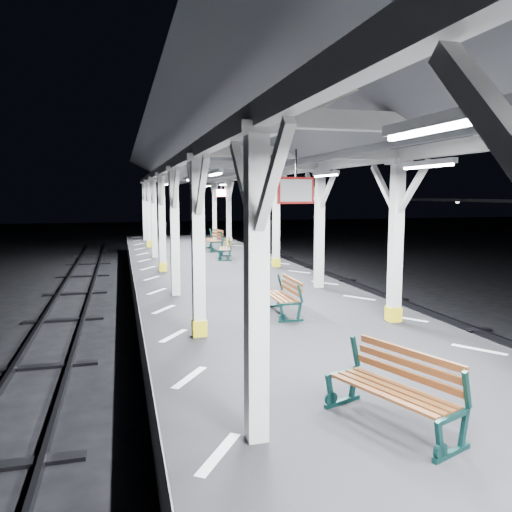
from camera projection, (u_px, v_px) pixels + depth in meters
name	position (u px, v px, depth m)	size (l,w,h in m)	color
ground	(345.00, 423.00, 7.92)	(120.00, 120.00, 0.00)	black
platform	(345.00, 393.00, 7.85)	(6.00, 50.00, 1.00)	black
hazard_stripes_left	(190.00, 377.00, 7.15)	(1.00, 48.00, 0.01)	silver
hazard_stripes_right	(479.00, 350.00, 8.43)	(1.00, 48.00, 0.01)	silver
canopy	(352.00, 130.00, 7.34)	(5.40, 49.00, 4.65)	beige
bench_near	(397.00, 386.00, 5.63)	(1.09, 1.69, 0.86)	#0D2C2A
bench_mid	(285.00, 295.00, 10.91)	(0.57, 1.47, 0.79)	#0D2C2A
bench_far	(227.00, 248.00, 20.30)	(0.88, 1.62, 0.83)	#0D2C2A
bench_extra	(214.00, 239.00, 23.33)	(0.86, 1.85, 0.97)	#0D2C2A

